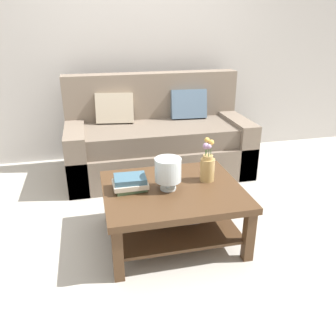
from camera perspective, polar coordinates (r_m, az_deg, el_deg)
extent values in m
plane|color=#B7B2A8|center=(3.11, -0.20, -7.66)|extent=(10.00, 10.00, 0.00)
cube|color=#BCB7B2|center=(4.30, -5.54, 19.88)|extent=(6.40, 0.12, 2.70)
cube|color=#7A6B5B|center=(3.86, -1.50, 1.69)|extent=(1.96, 0.90, 0.36)
cube|color=#6E6052|center=(3.74, -1.45, 5.52)|extent=(1.72, 0.74, 0.20)
cube|color=#7A6B5B|center=(4.03, -2.63, 10.52)|extent=(1.96, 0.20, 0.70)
cube|color=#7A6B5B|center=(3.75, -14.80, 2.20)|extent=(0.20, 0.90, 0.60)
cube|color=#7A6B5B|center=(4.07, 10.70, 4.28)|extent=(0.20, 0.90, 0.60)
cube|color=beige|center=(3.83, -8.80, 9.77)|extent=(0.42, 0.24, 0.34)
cube|color=slate|center=(3.98, 3.39, 10.51)|extent=(0.41, 0.21, 0.34)
cube|color=#4C331E|center=(2.60, 0.76, -3.81)|extent=(1.03, 0.88, 0.05)
cube|color=#4C331E|center=(2.34, -8.28, -14.00)|extent=(0.07, 0.07, 0.39)
cube|color=#4C331E|center=(2.55, 13.19, -10.88)|extent=(0.07, 0.07, 0.39)
cube|color=#4C331E|center=(2.98, -9.74, -5.19)|extent=(0.07, 0.07, 0.39)
cube|color=#4C331E|center=(3.15, 7.22, -3.38)|extent=(0.07, 0.07, 0.39)
cube|color=#4C331E|center=(2.74, 0.73, -8.97)|extent=(0.91, 0.76, 0.02)
cube|color=slate|center=(2.75, 1.83, -8.06)|extent=(0.29, 0.21, 0.04)
cube|color=#51704C|center=(2.57, -6.26, -3.31)|extent=(0.24, 0.18, 0.03)
cube|color=beige|center=(2.56, -6.27, -2.65)|extent=(0.25, 0.19, 0.04)
cube|color=#3D6075|center=(2.55, -6.29, -1.79)|extent=(0.24, 0.19, 0.04)
cylinder|color=silver|center=(2.57, 0.00, -3.32)|extent=(0.12, 0.12, 0.02)
cylinder|color=silver|center=(2.56, 0.00, -2.62)|extent=(0.04, 0.04, 0.05)
cylinder|color=silver|center=(2.51, 0.00, -0.29)|extent=(0.20, 0.20, 0.17)
sphere|color=#2D333D|center=(2.51, -0.65, -0.90)|extent=(0.06, 0.06, 0.06)
sphere|color=#51704C|center=(2.54, 0.57, -0.64)|extent=(0.06, 0.06, 0.06)
cylinder|color=tan|center=(2.69, 6.50, -0.28)|extent=(0.11, 0.11, 0.18)
cylinder|color=tan|center=(2.65, 6.60, 1.79)|extent=(0.08, 0.08, 0.03)
cylinder|color=#426638|center=(2.64, 7.12, 3.05)|extent=(0.01, 0.01, 0.09)
sphere|color=gold|center=(2.62, 7.18, 4.23)|extent=(0.04, 0.04, 0.04)
cylinder|color=#426638|center=(2.66, 6.42, 3.36)|extent=(0.01, 0.01, 0.10)
sphere|color=gold|center=(2.64, 6.48, 4.61)|extent=(0.04, 0.04, 0.04)
cylinder|color=#426638|center=(2.63, 6.24, 2.67)|extent=(0.01, 0.01, 0.06)
sphere|color=#B28CB7|center=(2.61, 6.28, 3.61)|extent=(0.05, 0.05, 0.05)
cylinder|color=#426638|center=(2.61, 6.75, 2.61)|extent=(0.01, 0.01, 0.07)
sphere|color=#B28CB7|center=(2.60, 6.80, 3.54)|extent=(0.04, 0.04, 0.04)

